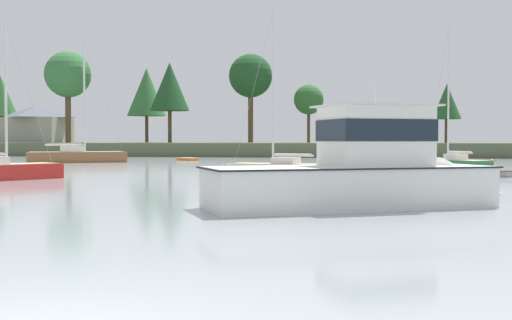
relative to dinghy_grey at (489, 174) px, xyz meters
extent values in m
cube|color=#4C563D|center=(-10.86, 60.90, 0.77)|extent=(204.68, 41.87, 1.81)
cube|color=gray|center=(0.00, 0.00, -0.03)|extent=(3.10, 2.74, 0.51)
cube|color=brown|center=(0.00, 0.00, 0.23)|extent=(3.26, 2.89, 0.05)
cube|color=tan|center=(0.00, 0.00, 0.19)|extent=(0.73, 0.98, 0.03)
cube|color=gold|center=(-9.32, 24.14, 0.18)|extent=(4.10, 9.60, 2.19)
cone|color=gold|center=(-9.96, 19.54, 0.18)|extent=(2.90, 2.93, 2.57)
cube|color=black|center=(-9.32, 24.14, 1.25)|extent=(4.23, 9.80, 0.05)
cube|color=silver|center=(-9.39, 23.63, 2.24)|extent=(2.68, 3.37, 1.92)
cube|color=#19232D|center=(-9.39, 23.63, 2.43)|extent=(2.74, 3.43, 0.69)
cube|color=beige|center=(-9.39, 23.63, 3.23)|extent=(3.10, 3.78, 0.06)
cylinder|color=silver|center=(-9.39, 23.63, 4.27)|extent=(0.03, 0.03, 2.03)
cube|color=white|center=(-7.70, -20.71, 0.17)|extent=(9.70, 6.95, 2.12)
cone|color=white|center=(-3.53, -18.55, 0.17)|extent=(3.56, 3.57, 2.66)
cube|color=black|center=(-7.70, -20.71, 1.20)|extent=(9.92, 7.14, 0.05)
cube|color=silver|center=(-6.87, -20.28, 2.21)|extent=(3.92, 3.57, 1.95)
cube|color=#19232D|center=(-6.87, -20.28, 2.40)|extent=(4.00, 3.64, 0.70)
cube|color=beige|center=(-6.87, -20.28, 3.21)|extent=(4.43, 4.08, 0.06)
cylinder|color=silver|center=(-6.87, -20.28, 4.00)|extent=(0.03, 0.03, 1.52)
cube|color=beige|center=(-12.41, -3.44, -0.02)|extent=(6.75, 3.56, 1.32)
cube|color=#CCB78E|center=(-12.41, -3.44, 0.66)|extent=(6.32, 3.24, 0.04)
cube|color=silver|center=(-12.10, -3.53, 0.88)|extent=(1.70, 1.53, 0.39)
cylinder|color=silver|center=(-12.91, -3.30, 5.24)|extent=(0.13, 0.13, 9.12)
cylinder|color=silver|center=(-11.66, -3.65, 1.17)|extent=(2.53, 0.81, 0.10)
cylinder|color=silver|center=(-11.66, -3.65, 1.22)|extent=(2.29, 0.78, 0.14)
cylinder|color=#999999|center=(-14.16, -2.94, 5.21)|extent=(2.52, 0.73, 9.07)
cube|color=brown|center=(-35.77, 18.43, 0.02)|extent=(9.41, 7.31, 1.76)
cube|color=#CCB78E|center=(-35.77, 18.43, 0.92)|extent=(8.75, 6.73, 0.04)
cube|color=silver|center=(-36.17, 18.18, 1.22)|extent=(2.68, 2.58, 0.56)
cylinder|color=silver|center=(-35.14, 18.83, 6.33)|extent=(0.19, 0.19, 10.78)
cylinder|color=silver|center=(-36.73, 17.83, 1.60)|extent=(3.26, 2.13, 0.15)
cylinder|color=silver|center=(-36.73, 17.83, 1.65)|extent=(2.94, 1.92, 0.14)
cylinder|color=#999999|center=(-33.55, 19.83, 6.30)|extent=(3.20, 2.02, 10.74)
cylinder|color=silver|center=(-27.19, -8.56, 4.72)|extent=(0.14, 0.14, 7.93)
cylinder|color=#999999|center=(-26.46, -7.34, 4.69)|extent=(1.49, 2.46, 7.89)
cube|color=#236B3D|center=(-1.19, 8.67, -0.03)|extent=(5.04, 6.82, 1.25)
cube|color=#CCB78E|center=(-1.19, 8.67, 0.62)|extent=(4.65, 6.36, 0.04)
cube|color=silver|center=(-1.01, 8.37, 0.85)|extent=(1.71, 1.87, 0.42)
cylinder|color=silver|center=(-1.48, 9.15, 5.55)|extent=(0.14, 0.14, 9.82)
cylinder|color=silver|center=(-0.76, 7.96, 1.15)|extent=(1.54, 2.44, 0.11)
cylinder|color=silver|center=(-0.76, 7.96, 1.20)|extent=(1.42, 2.22, 0.14)
cylinder|color=#999999|center=(-2.20, 10.34, 5.52)|extent=(1.46, 2.40, 9.77)
cube|color=orange|center=(-26.81, 26.50, -0.05)|extent=(2.66, 2.40, 0.40)
cube|color=#C6B289|center=(-26.81, 26.50, 0.15)|extent=(2.79, 2.53, 0.05)
cube|color=tan|center=(-26.81, 26.50, 0.11)|extent=(0.65, 0.81, 0.03)
sphere|color=orange|center=(4.45, 26.06, -0.05)|extent=(0.50, 0.50, 0.50)
torus|color=#333338|center=(4.45, 26.06, 0.24)|extent=(0.12, 0.12, 0.02)
cylinder|color=brown|center=(-25.92, 58.32, 6.08)|extent=(0.80, 0.80, 8.80)
sphere|color=#1E4723|center=(-25.92, 58.32, 11.99)|extent=(6.72, 6.72, 6.72)
cylinder|color=brown|center=(-37.12, 52.62, 5.60)|extent=(0.56, 0.56, 7.84)
cone|color=#1E4723|center=(-37.12, 52.62, 10.04)|extent=(5.88, 5.88, 7.18)
cylinder|color=brown|center=(-67.27, 56.57, 5.16)|extent=(0.67, 0.67, 6.96)
cylinder|color=brown|center=(2.76, 52.06, 4.37)|extent=(0.53, 0.53, 5.38)
cone|color=#235128|center=(2.76, 52.06, 7.38)|extent=(3.97, 3.97, 4.85)
cylinder|color=brown|center=(-17.00, 59.12, 4.46)|extent=(0.48, 0.48, 5.56)
sphere|color=#2D602D|center=(-17.00, 59.12, 8.27)|extent=(4.58, 4.58, 4.58)
cylinder|color=brown|center=(-43.72, 61.01, 5.29)|extent=(0.54, 0.54, 7.22)
cone|color=#336B38|center=(-43.72, 61.01, 9.90)|extent=(6.35, 6.35, 7.76)
cylinder|color=brown|center=(-51.04, 47.86, 5.90)|extent=(0.83, 0.83, 8.44)
sphere|color=#336B38|center=(-51.04, 47.86, 11.63)|extent=(6.71, 6.71, 6.71)
cube|color=#9E998E|center=(-60.51, 56.07, 3.67)|extent=(9.25, 7.74, 3.98)
pyramid|color=#565B66|center=(-60.51, 56.07, 6.64)|extent=(9.99, 8.36, 1.94)
camera|label=1|loc=(-6.85, -42.58, 2.10)|focal=46.58mm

